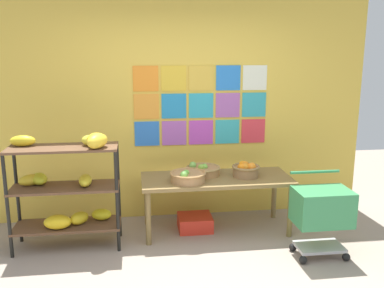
{
  "coord_description": "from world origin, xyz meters",
  "views": [
    {
      "loc": [
        -0.48,
        -3.14,
        2.03
      ],
      "look_at": [
        0.1,
        1.24,
        1.05
      ],
      "focal_mm": 39.4,
      "sensor_mm": 36.0,
      "label": 1
    }
  ],
  "objects_px": {
    "banana_shelf_unit": "(68,185)",
    "fruit_basket_back_left": "(188,176)",
    "shopping_cart": "(322,210)",
    "fruit_basket_right": "(203,170)",
    "fruit_basket_back_right": "(246,170)",
    "produce_crate_under_table": "(195,223)",
    "display_table": "(216,183)"
  },
  "relations": [
    {
      "from": "fruit_basket_back_left",
      "to": "shopping_cart",
      "type": "bearing_deg",
      "value": -26.48
    },
    {
      "from": "fruit_basket_back_left",
      "to": "shopping_cart",
      "type": "height_order",
      "value": "shopping_cart"
    },
    {
      "from": "produce_crate_under_table",
      "to": "banana_shelf_unit",
      "type": "bearing_deg",
      "value": -169.69
    },
    {
      "from": "banana_shelf_unit",
      "to": "fruit_basket_back_left",
      "type": "relative_size",
      "value": 3.11
    },
    {
      "from": "fruit_basket_back_right",
      "to": "produce_crate_under_table",
      "type": "bearing_deg",
      "value": 173.26
    },
    {
      "from": "fruit_basket_back_left",
      "to": "produce_crate_under_table",
      "type": "height_order",
      "value": "fruit_basket_back_left"
    },
    {
      "from": "banana_shelf_unit",
      "to": "fruit_basket_back_left",
      "type": "xyz_separation_m",
      "value": [
        1.26,
        0.07,
        0.02
      ]
    },
    {
      "from": "banana_shelf_unit",
      "to": "fruit_basket_back_right",
      "type": "distance_m",
      "value": 1.94
    },
    {
      "from": "fruit_basket_back_left",
      "to": "produce_crate_under_table",
      "type": "xyz_separation_m",
      "value": [
        0.1,
        0.18,
        -0.62
      ]
    },
    {
      "from": "display_table",
      "to": "fruit_basket_right",
      "type": "height_order",
      "value": "fruit_basket_right"
    },
    {
      "from": "display_table",
      "to": "fruit_basket_back_left",
      "type": "distance_m",
      "value": 0.39
    },
    {
      "from": "produce_crate_under_table",
      "to": "fruit_basket_back_left",
      "type": "bearing_deg",
      "value": -120.63
    },
    {
      "from": "fruit_basket_right",
      "to": "fruit_basket_back_left",
      "type": "bearing_deg",
      "value": -129.3
    },
    {
      "from": "fruit_basket_back_right",
      "to": "fruit_basket_right",
      "type": "distance_m",
      "value": 0.49
    },
    {
      "from": "fruit_basket_right",
      "to": "produce_crate_under_table",
      "type": "distance_m",
      "value": 0.62
    },
    {
      "from": "fruit_basket_back_left",
      "to": "fruit_basket_right",
      "type": "distance_m",
      "value": 0.33
    },
    {
      "from": "fruit_basket_back_left",
      "to": "fruit_basket_right",
      "type": "xyz_separation_m",
      "value": [
        0.21,
        0.25,
        -0.01
      ]
    },
    {
      "from": "shopping_cart",
      "to": "display_table",
      "type": "bearing_deg",
      "value": 133.0
    },
    {
      "from": "fruit_basket_back_left",
      "to": "fruit_basket_back_right",
      "type": "xyz_separation_m",
      "value": [
        0.67,
        0.11,
        0.02
      ]
    },
    {
      "from": "fruit_basket_back_right",
      "to": "produce_crate_under_table",
      "type": "distance_m",
      "value": 0.86
    },
    {
      "from": "fruit_basket_back_right",
      "to": "produce_crate_under_table",
      "type": "xyz_separation_m",
      "value": [
        -0.57,
        0.07,
        -0.64
      ]
    },
    {
      "from": "display_table",
      "to": "fruit_basket_back_right",
      "type": "height_order",
      "value": "fruit_basket_back_right"
    },
    {
      "from": "fruit_basket_back_left",
      "to": "fruit_basket_back_right",
      "type": "distance_m",
      "value": 0.68
    },
    {
      "from": "fruit_basket_back_left",
      "to": "shopping_cart",
      "type": "xyz_separation_m",
      "value": [
        1.26,
        -0.63,
        -0.21
      ]
    },
    {
      "from": "banana_shelf_unit",
      "to": "produce_crate_under_table",
      "type": "height_order",
      "value": "banana_shelf_unit"
    },
    {
      "from": "display_table",
      "to": "shopping_cart",
      "type": "bearing_deg",
      "value": -39.57
    },
    {
      "from": "fruit_basket_back_right",
      "to": "shopping_cart",
      "type": "relative_size",
      "value": 0.38
    },
    {
      "from": "fruit_basket_back_left",
      "to": "shopping_cart",
      "type": "relative_size",
      "value": 0.47
    },
    {
      "from": "banana_shelf_unit",
      "to": "fruit_basket_right",
      "type": "relative_size",
      "value": 3.12
    },
    {
      "from": "display_table",
      "to": "produce_crate_under_table",
      "type": "xyz_separation_m",
      "value": [
        -0.24,
        0.05,
        -0.48
      ]
    },
    {
      "from": "fruit_basket_back_right",
      "to": "shopping_cart",
      "type": "bearing_deg",
      "value": -51.57
    },
    {
      "from": "fruit_basket_right",
      "to": "fruit_basket_back_right",
      "type": "bearing_deg",
      "value": -16.89
    }
  ]
}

